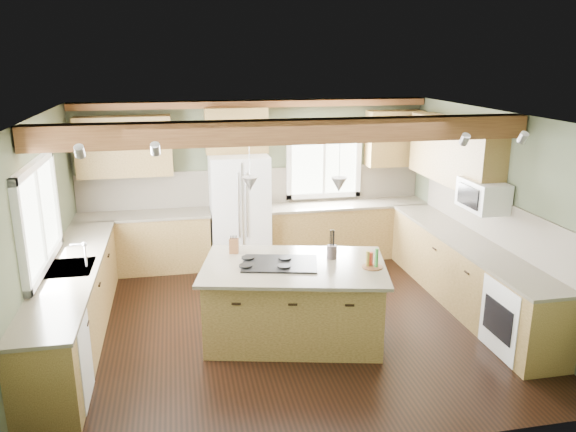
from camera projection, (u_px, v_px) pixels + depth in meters
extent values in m
plane|color=black|center=(284.00, 322.00, 7.14)|extent=(5.60, 5.60, 0.00)
plane|color=silver|center=(284.00, 116.00, 6.42)|extent=(5.60, 5.60, 0.00)
plane|color=#444D36|center=(255.00, 181.00, 9.13)|extent=(5.60, 0.00, 5.60)
plane|color=#444D36|center=(38.00, 239.00, 6.25)|extent=(0.00, 5.00, 5.00)
plane|color=#444D36|center=(495.00, 212.00, 7.31)|extent=(0.00, 5.00, 5.00)
cube|color=#4C2815|center=(290.00, 132.00, 6.10)|extent=(5.55, 0.26, 0.26)
cube|color=#4C2815|center=(254.00, 104.00, 8.69)|extent=(5.55, 0.20, 0.10)
cube|color=brown|center=(255.00, 186.00, 9.14)|extent=(5.58, 0.03, 0.58)
cube|color=brown|center=(491.00, 218.00, 7.38)|extent=(0.03, 3.70, 0.58)
cube|color=brown|center=(145.00, 244.00, 8.75)|extent=(2.02, 0.60, 0.88)
cube|color=brown|center=(143.00, 215.00, 8.62)|extent=(2.06, 0.64, 0.04)
cube|color=brown|center=(346.00, 231.00, 9.37)|extent=(2.62, 0.60, 0.88)
cube|color=brown|center=(347.00, 204.00, 9.24)|extent=(2.66, 0.64, 0.04)
cube|color=brown|center=(75.00, 305.00, 6.59)|extent=(0.60, 3.70, 0.88)
cube|color=brown|center=(70.00, 269.00, 6.46)|extent=(0.64, 3.74, 0.04)
cube|color=brown|center=(466.00, 274.00, 7.54)|extent=(0.60, 3.70, 0.88)
cube|color=brown|center=(469.00, 241.00, 7.41)|extent=(0.64, 3.74, 0.04)
cube|color=brown|center=(124.00, 146.00, 8.41)|extent=(1.40, 0.35, 0.90)
cube|color=brown|center=(236.00, 130.00, 8.67)|extent=(0.96, 0.35, 0.70)
cube|color=brown|center=(453.00, 152.00, 7.94)|extent=(0.35, 2.20, 0.90)
cube|color=brown|center=(394.00, 138.00, 9.22)|extent=(0.90, 0.35, 0.90)
cube|color=white|center=(38.00, 216.00, 6.23)|extent=(0.04, 1.60, 1.05)
cube|color=white|center=(324.00, 163.00, 9.26)|extent=(1.10, 0.04, 1.00)
cube|color=#262628|center=(70.00, 269.00, 6.46)|extent=(0.50, 0.65, 0.03)
cylinder|color=#B2B2B7|center=(86.00, 256.00, 6.45)|extent=(0.02, 0.02, 0.28)
cube|color=white|center=(54.00, 364.00, 5.37)|extent=(0.60, 0.60, 0.84)
cube|color=white|center=(522.00, 317.00, 6.31)|extent=(0.60, 0.72, 0.84)
cube|color=white|center=(483.00, 195.00, 7.15)|extent=(0.40, 0.70, 0.38)
cone|color=#B2B2B7|center=(250.00, 184.00, 6.29)|extent=(0.18, 0.18, 0.16)
cone|color=#B2B2B7|center=(339.00, 185.00, 6.26)|extent=(0.18, 0.18, 0.16)
cube|color=silver|center=(240.00, 211.00, 8.83)|extent=(0.90, 0.74, 1.80)
cube|color=brown|center=(294.00, 302.00, 6.67)|extent=(2.22, 1.64, 0.88)
cube|color=brown|center=(294.00, 266.00, 6.55)|extent=(2.38, 1.80, 0.04)
cube|color=black|center=(280.00, 264.00, 6.54)|extent=(0.97, 0.76, 0.02)
cube|color=brown|center=(234.00, 246.00, 6.89)|extent=(0.13, 0.11, 0.18)
cylinder|color=#372F2C|center=(332.00, 252.00, 6.72)|extent=(0.12, 0.12, 0.16)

